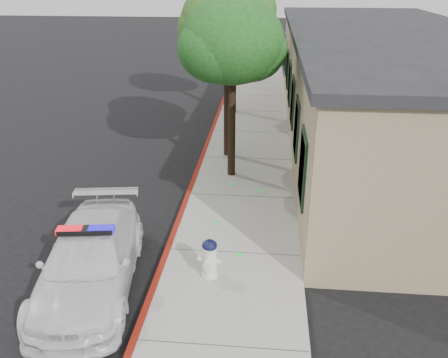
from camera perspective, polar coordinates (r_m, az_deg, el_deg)
ground at (r=11.39m, az=-7.13°, el=-9.05°), size 120.00×120.00×0.00m
sidewalk at (r=13.74m, az=1.99°, el=-2.33°), size 3.20×60.00×0.15m
red_curb at (r=13.90m, az=-4.36°, el=-2.04°), size 0.14×60.00×0.16m
clapboard_building at (r=19.24m, az=18.86°, el=10.69°), size 7.30×20.89×4.24m
police_car at (r=10.30m, az=-16.06°, el=-9.48°), size 2.48×4.78×1.44m
fire_hydrant at (r=10.09m, az=-1.76°, el=-9.60°), size 0.52×0.45×0.90m
street_tree_near at (r=14.01m, az=1.04°, el=16.06°), size 3.16×2.98×5.46m
street_tree_mid at (r=15.74m, az=0.53°, el=18.14°), size 3.29×3.06×5.83m
street_tree_far at (r=21.21m, az=1.27°, el=20.46°), size 3.55×3.28×6.21m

